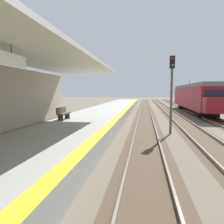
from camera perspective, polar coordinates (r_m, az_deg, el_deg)
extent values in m
cube|color=#999993|center=(14.60, -8.18, -3.88)|extent=(5.00, 80.00, 0.90)
cube|color=yellow|center=(14.03, 0.61, -2.34)|extent=(0.50, 80.00, 0.01)
cube|color=white|center=(7.06, -26.17, 12.97)|extent=(0.08, 1.40, 0.36)
cylinder|color=#333333|center=(7.11, -26.28, 15.48)|extent=(0.03, 0.03, 0.27)
cube|color=#4C3D2D|center=(17.97, 9.31, -3.55)|extent=(2.34, 120.00, 0.01)
cube|color=slate|center=(17.97, 7.01, -3.26)|extent=(0.08, 120.00, 0.15)
cube|color=slate|center=(17.98, 11.61, -3.33)|extent=(0.08, 120.00, 0.15)
cube|color=#4C3D2D|center=(18.31, 20.03, -3.65)|extent=(2.34, 120.00, 0.01)
cube|color=slate|center=(18.17, 17.81, -3.39)|extent=(0.08, 120.00, 0.15)
cube|color=slate|center=(18.45, 22.24, -3.41)|extent=(0.08, 120.00, 0.15)
cube|color=slate|center=(19.00, 28.01, -3.41)|extent=(0.08, 120.00, 0.15)
cube|color=maroon|center=(30.94, 22.01, 3.78)|extent=(2.90, 18.00, 2.70)
cube|color=slate|center=(30.94, 22.11, 6.69)|extent=(2.67, 18.00, 0.44)
cube|color=black|center=(22.23, 27.23, 4.05)|extent=(2.32, 0.06, 1.21)
cube|color=maroon|center=(21.53, 27.77, 1.65)|extent=(2.78, 1.60, 1.49)
cube|color=black|center=(31.29, 24.65, 4.44)|extent=(0.04, 15.84, 0.86)
cylinder|color=#333333|center=(34.48, 20.80, 7.70)|extent=(0.06, 0.06, 0.90)
cube|color=black|center=(25.38, 24.80, -0.52)|extent=(2.18, 2.20, 0.72)
cube|color=black|center=(36.74, 19.88, 1.41)|extent=(2.18, 2.20, 0.72)
cylinder|color=#4C4C4C|center=(14.28, 16.17, 2.81)|extent=(0.16, 0.16, 4.40)
cube|color=black|center=(14.40, 16.46, 13.20)|extent=(0.32, 0.24, 0.80)
sphere|color=red|center=(14.29, 16.56, 14.14)|extent=(0.16, 0.16, 0.16)
sphere|color=green|center=(14.23, 16.51, 12.39)|extent=(0.16, 0.16, 0.16)
cube|color=brown|center=(14.69, -13.26, -0.41)|extent=(0.44, 1.60, 0.06)
cube|color=brown|center=(14.75, -14.00, 0.53)|extent=(0.06, 1.60, 0.40)
cube|color=#333333|center=(14.17, -14.16, -1.55)|extent=(0.36, 0.08, 0.44)
cube|color=#333333|center=(15.27, -12.39, -1.00)|extent=(0.36, 0.08, 0.44)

